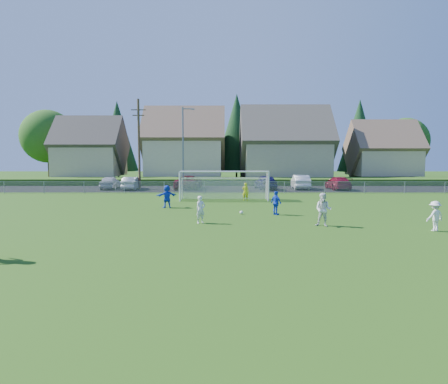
{
  "coord_description": "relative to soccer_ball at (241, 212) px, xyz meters",
  "views": [
    {
      "loc": [
        0.04,
        -17.64,
        3.72
      ],
      "look_at": [
        0.0,
        8.0,
        1.4
      ],
      "focal_mm": 32.0,
      "sensor_mm": 36.0,
      "label": 1
    }
  ],
  "objects": [
    {
      "name": "ground",
      "position": [
        -1.11,
        -7.71,
        -0.11
      ],
      "size": [
        160.0,
        160.0,
        0.0
      ],
      "primitive_type": "plane",
      "color": "#193D0C",
      "rests_on": "ground"
    },
    {
      "name": "asphalt_lot",
      "position": [
        -1.11,
        19.79,
        -0.1
      ],
      "size": [
        60.0,
        60.0,
        0.0
      ],
      "primitive_type": "plane",
      "color": "black",
      "rests_on": "ground"
    },
    {
      "name": "grass_embankment",
      "position": [
        -1.11,
        27.29,
        0.29
      ],
      "size": [
        70.0,
        6.0,
        0.8
      ],
      "primitive_type": "cube",
      "color": "#1E420F",
      "rests_on": "ground"
    },
    {
      "name": "soccer_ball",
      "position": [
        0.0,
        0.0,
        0.0
      ],
      "size": [
        0.22,
        0.22,
        0.22
      ],
      "primitive_type": "sphere",
      "color": "white",
      "rests_on": "ground"
    },
    {
      "name": "player_white_a",
      "position": [
        -2.41,
        -3.48,
        0.65
      ],
      "size": [
        0.66,
        0.63,
        1.53
      ],
      "primitive_type": "imported",
      "rotation": [
        0.0,
        0.0,
        0.66
      ],
      "color": "silver",
      "rests_on": "ground"
    },
    {
      "name": "player_white_b",
      "position": [
        4.15,
        -4.45,
        0.78
      ],
      "size": [
        1.07,
        0.98,
        1.77
      ],
      "primitive_type": "imported",
      "rotation": [
        0.0,
        0.0,
        -0.44
      ],
      "color": "silver",
      "rests_on": "ground"
    },
    {
      "name": "player_white_c",
      "position": [
        9.37,
        -5.73,
        0.64
      ],
      "size": [
        1.1,
        0.86,
        1.5
      ],
      "primitive_type": "imported",
      "rotation": [
        0.0,
        0.0,
        3.5
      ],
      "color": "silver",
      "rests_on": "ground"
    },
    {
      "name": "player_blue_a",
      "position": [
        2.18,
        -0.31,
        0.65
      ],
      "size": [
        0.82,
        0.95,
        1.52
      ],
      "primitive_type": "imported",
      "rotation": [
        0.0,
        0.0,
        2.18
      ],
      "color": "blue",
      "rests_on": "ground"
    },
    {
      "name": "player_blue_b",
      "position": [
        -5.24,
        3.27,
        0.7
      ],
      "size": [
        1.58,
        1.05,
        1.63
      ],
      "primitive_type": "imported",
      "rotation": [
        0.0,
        0.0,
        3.56
      ],
      "color": "blue",
      "rests_on": "ground"
    },
    {
      "name": "goalkeeper",
      "position": [
        0.67,
        7.79,
        0.64
      ],
      "size": [
        0.6,
        0.44,
        1.51
      ],
      "primitive_type": "imported",
      "rotation": [
        0.0,
        0.0,
        3.0
      ],
      "color": "yellow",
      "rests_on": "ground"
    },
    {
      "name": "car_a",
      "position": [
        -13.98,
        19.45,
        0.63
      ],
      "size": [
        2.0,
        4.42,
        1.47
      ],
      "primitive_type": "imported",
      "rotation": [
        0.0,
        0.0,
        3.2
      ],
      "color": "#B9BAC1",
      "rests_on": "ground"
    },
    {
      "name": "car_b",
      "position": [
        -11.45,
        18.79,
        0.59
      ],
      "size": [
        1.65,
        4.32,
        1.41
      ],
      "primitive_type": "imported",
      "rotation": [
        0.0,
        0.0,
        3.18
      ],
      "color": "silver",
      "rests_on": "ground"
    },
    {
      "name": "car_c",
      "position": [
        -5.15,
        19.51,
        0.65
      ],
      "size": [
        2.94,
        5.65,
        1.52
      ],
      "primitive_type": "imported",
      "rotation": [
        0.0,
        0.0,
        3.06
      ],
      "color": "#5D0A1D",
      "rests_on": "ground"
    },
    {
      "name": "car_e",
      "position": [
        3.5,
        19.19,
        0.69
      ],
      "size": [
        2.43,
        4.91,
        1.61
      ],
      "primitive_type": "imported",
      "rotation": [
        0.0,
        0.0,
        3.26
      ],
      "color": "#18154A",
      "rests_on": "ground"
    },
    {
      "name": "car_f",
      "position": [
        7.49,
        19.6,
        0.69
      ],
      "size": [
        1.93,
        4.91,
        1.59
      ],
      "primitive_type": "imported",
      "rotation": [
        0.0,
        0.0,
        3.09
      ],
      "color": "silver",
      "rests_on": "ground"
    },
    {
      "name": "car_g",
      "position": [
        11.55,
        18.91,
        0.6
      ],
      "size": [
        2.02,
        4.91,
        1.42
      ],
      "primitive_type": "imported",
      "rotation": [
        0.0,
        0.0,
        3.15
      ],
      "color": "maroon",
      "rests_on": "ground"
    },
    {
      "name": "soccer_goal",
      "position": [
        -1.11,
        8.34,
        1.52
      ],
      "size": [
        7.42,
        1.9,
        2.5
      ],
      "color": "white",
      "rests_on": "ground"
    },
    {
      "name": "chainlink_fence",
      "position": [
        -1.11,
        14.29,
        0.52
      ],
      "size": [
        52.06,
        0.06,
        1.2
      ],
      "color": "gray",
      "rests_on": "ground"
    },
    {
      "name": "streetlight",
      "position": [
        -5.56,
        18.29,
        4.73
      ],
      "size": [
        1.38,
        0.18,
        9.0
      ],
      "color": "slate",
      "rests_on": "ground"
    },
    {
      "name": "utility_pole",
      "position": [
        -10.61,
        19.29,
        5.04
      ],
      "size": [
        1.6,
        0.26,
        10.0
      ],
      "color": "#473321",
      "rests_on": "ground"
    },
    {
      "name": "houses_row",
      "position": [
        0.86,
        34.75,
        7.22
      ],
      "size": [
        53.9,
        11.45,
        13.27
      ],
      "color": "tan",
      "rests_on": "ground"
    },
    {
      "name": "tree_row",
      "position": [
        -0.07,
        41.02,
        6.8
      ],
      "size": [
        65.98,
        12.36,
        13.8
      ],
      "color": "#382616",
      "rests_on": "ground"
    }
  ]
}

